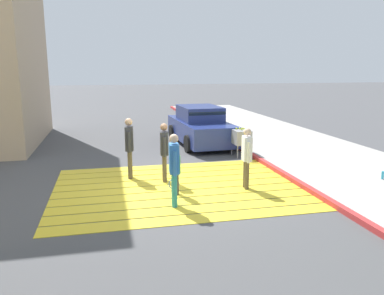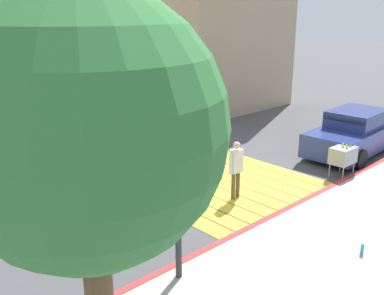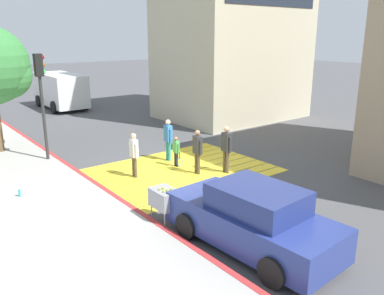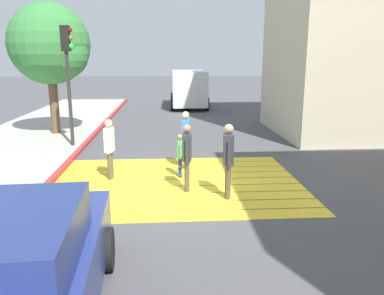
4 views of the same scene
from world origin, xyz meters
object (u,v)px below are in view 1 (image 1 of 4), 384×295
object	(u,v)px
tennis_ball_cart	(241,137)
pedestrian_adult_lead	(247,154)
pedestrian_adult_trailing	(174,165)
pedestrian_teen_behind	(129,144)
pedestrian_adult_side	(164,148)
water_bottle	(383,175)
car_parked_near_curb	(200,127)
pedestrian_child_with_racket	(176,169)

from	to	relation	value
tennis_ball_cart	pedestrian_adult_lead	xyz separation A→B (m)	(1.15, 3.62, 0.24)
pedestrian_adult_lead	pedestrian_adult_trailing	bearing A→B (deg)	22.77
pedestrian_adult_lead	pedestrian_teen_behind	size ratio (longest dim) A/B	0.93
pedestrian_adult_side	tennis_ball_cart	bearing A→B (deg)	-141.28
tennis_ball_cart	pedestrian_adult_side	size ratio (longest dim) A/B	0.62
water_bottle	pedestrian_adult_lead	xyz separation A→B (m)	(3.84, -0.38, 0.71)
pedestrian_teen_behind	tennis_ball_cart	bearing A→B (deg)	-154.06
car_parked_near_curb	pedestrian_child_with_racket	world-z (taller)	car_parked_near_curb
tennis_ball_cart	car_parked_near_curb	bearing A→B (deg)	-69.17
pedestrian_adult_side	pedestrian_child_with_racket	xyz separation A→B (m)	(-0.13, 1.14, -0.30)
pedestrian_teen_behind	pedestrian_child_with_racket	world-z (taller)	pedestrian_teen_behind
car_parked_near_curb	pedestrian_adult_lead	xyz separation A→B (m)	(0.25, 5.99, 0.21)
pedestrian_adult_lead	pedestrian_child_with_racket	size ratio (longest dim) A/B	1.36
water_bottle	pedestrian_child_with_racket	distance (m)	5.73
car_parked_near_curb	pedestrian_adult_side	size ratio (longest dim) A/B	2.67
tennis_ball_cart	pedestrian_child_with_racket	xyz separation A→B (m)	(3.02, 3.66, -0.04)
pedestrian_child_with_racket	pedestrian_adult_lead	bearing A→B (deg)	-178.80
tennis_ball_cart	pedestrian_adult_trailing	size ratio (longest dim) A/B	0.60
pedestrian_adult_lead	pedestrian_teen_behind	bearing A→B (deg)	-29.49
car_parked_near_curb	pedestrian_child_with_racket	xyz separation A→B (m)	(2.12, 6.02, -0.07)
water_bottle	pedestrian_child_with_racket	bearing A→B (deg)	-3.45
pedestrian_adult_lead	pedestrian_adult_side	distance (m)	2.27
car_parked_near_curb	water_bottle	distance (m)	7.33
tennis_ball_cart	pedestrian_child_with_racket	world-z (taller)	pedestrian_child_with_racket
pedestrian_adult_trailing	pedestrian_child_with_racket	size ratio (longest dim) A/B	1.42
pedestrian_adult_side	pedestrian_child_with_racket	distance (m)	1.18
pedestrian_adult_lead	pedestrian_child_with_racket	world-z (taller)	pedestrian_adult_lead
water_bottle	pedestrian_child_with_racket	xyz separation A→B (m)	(5.70, -0.34, 0.43)
tennis_ball_cart	pedestrian_adult_lead	size ratio (longest dim) A/B	0.63
water_bottle	pedestrian_adult_side	xyz separation A→B (m)	(5.83, -1.48, 0.73)
water_bottle	tennis_ball_cart	bearing A→B (deg)	-56.10
water_bottle	pedestrian_adult_lead	size ratio (longest dim) A/B	0.14
car_parked_near_curb	pedestrian_adult_side	world-z (taller)	pedestrian_adult_side
pedestrian_adult_side	pedestrian_adult_trailing	bearing A→B (deg)	87.90
water_bottle	pedestrian_adult_side	world-z (taller)	pedestrian_adult_side
car_parked_near_curb	pedestrian_adult_trailing	bearing A→B (deg)	71.34
pedestrian_teen_behind	pedestrian_child_with_racket	bearing A→B (deg)	121.70
pedestrian_child_with_racket	tennis_ball_cart	bearing A→B (deg)	-129.54
car_parked_near_curb	pedestrian_child_with_racket	bearing A→B (deg)	70.65
tennis_ball_cart	water_bottle	xyz separation A→B (m)	(-2.69, 4.00, -0.47)
pedestrian_child_with_racket	water_bottle	bearing A→B (deg)	176.55
pedestrian_adult_side	pedestrian_teen_behind	bearing A→B (deg)	-30.93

